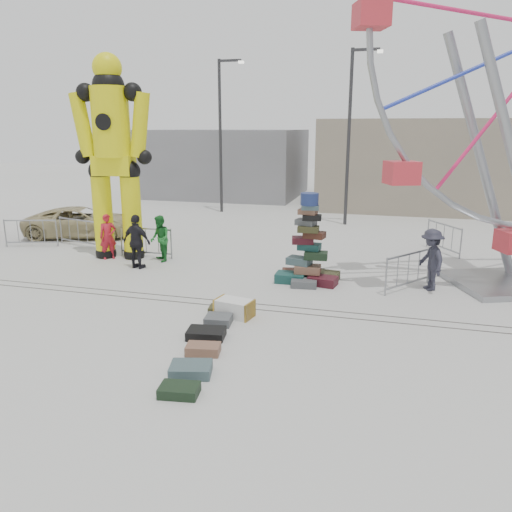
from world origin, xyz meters
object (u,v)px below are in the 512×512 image
(suitcase_tower, at_px, (308,257))
(barricade_wheel_back, at_px, (444,238))
(barricade_dummy_c, at_px, (146,242))
(pedestrian_green, at_px, (160,239))
(pedestrian_red, at_px, (108,237))
(barricade_dummy_a, at_px, (31,233))
(pedestrian_grey, at_px, (431,260))
(barricade_dummy_b, at_px, (78,232))
(lamp_post_right, at_px, (351,129))
(crash_test_dummy, at_px, (113,151))
(steamer_trunk, at_px, (234,308))
(lamp_post_left, at_px, (222,129))
(barricade_wheel_front, at_px, (408,271))
(pedestrian_black, at_px, (137,242))
(parked_suv, at_px, (81,222))

(suitcase_tower, relative_size, barricade_wheel_back, 1.36)
(barricade_dummy_c, height_order, pedestrian_green, pedestrian_green)
(suitcase_tower, bearing_deg, pedestrian_red, 175.74)
(barricade_dummy_a, relative_size, pedestrian_grey, 1.12)
(barricade_dummy_b, bearing_deg, lamp_post_right, 51.53)
(barricade_dummy_b, bearing_deg, pedestrian_green, -2.38)
(crash_test_dummy, bearing_deg, barricade_wheel_back, 10.53)
(crash_test_dummy, relative_size, barricade_wheel_back, 3.59)
(pedestrian_red, relative_size, pedestrian_green, 1.00)
(steamer_trunk, xyz_separation_m, pedestrian_green, (-4.09, 4.36, 0.60))
(barricade_dummy_a, bearing_deg, lamp_post_left, 48.80)
(barricade_wheel_front, bearing_deg, pedestrian_grey, -41.97)
(lamp_post_right, bearing_deg, pedestrian_black, -121.92)
(lamp_post_right, xyz_separation_m, barricade_wheel_front, (2.60, -9.61, -3.93))
(crash_test_dummy, xyz_separation_m, parked_suv, (-3.38, 2.70, -3.14))
(lamp_post_left, bearing_deg, steamer_trunk, -70.18)
(suitcase_tower, distance_m, pedestrian_black, 5.70)
(suitcase_tower, xyz_separation_m, parked_suv, (-10.40, 3.82, -0.12))
(suitcase_tower, height_order, crash_test_dummy, crash_test_dummy)
(barricade_wheel_back, bearing_deg, parked_suv, -115.99)
(pedestrian_red, distance_m, pedestrian_grey, 10.83)
(barricade_dummy_a, height_order, pedestrian_grey, pedestrian_grey)
(lamp_post_left, relative_size, barricade_wheel_front, 4.00)
(barricade_wheel_back, xyz_separation_m, pedestrian_green, (-9.67, -3.97, 0.26))
(steamer_trunk, relative_size, pedestrian_grey, 0.51)
(lamp_post_right, bearing_deg, pedestrian_grey, -71.37)
(barricade_dummy_a, height_order, pedestrian_green, pedestrian_green)
(lamp_post_left, xyz_separation_m, pedestrian_green, (1.32, -10.64, -3.67))
(barricade_dummy_b, relative_size, pedestrian_red, 1.23)
(lamp_post_right, bearing_deg, parked_suv, -151.44)
(pedestrian_grey, relative_size, parked_suv, 0.39)
(barricade_dummy_a, xyz_separation_m, pedestrian_green, (5.86, -0.69, 0.26))
(barricade_dummy_b, bearing_deg, barricade_wheel_front, 4.46)
(steamer_trunk, bearing_deg, suitcase_tower, 80.44)
(pedestrian_green, bearing_deg, barricade_wheel_back, 72.58)
(pedestrian_green, distance_m, pedestrian_black, 1.08)
(barricade_wheel_back, relative_size, pedestrian_grey, 1.12)
(barricade_wheel_front, height_order, barricade_wheel_back, same)
(barricade_dummy_a, relative_size, pedestrian_red, 1.23)
(crash_test_dummy, relative_size, barricade_dummy_c, 3.59)
(barricade_dummy_c, xyz_separation_m, pedestrian_black, (0.42, -1.41, 0.35))
(lamp_post_right, bearing_deg, lamp_post_left, 164.05)
(lamp_post_left, relative_size, crash_test_dummy, 1.11)
(crash_test_dummy, distance_m, pedestrian_black, 3.37)
(crash_test_dummy, relative_size, pedestrian_grey, 4.01)
(barricade_wheel_front, relative_size, barricade_wheel_back, 1.00)
(barricade_dummy_b, bearing_deg, lamp_post_left, 87.87)
(suitcase_tower, relative_size, steamer_trunk, 2.95)
(crash_test_dummy, height_order, pedestrian_red, crash_test_dummy)
(lamp_post_left, xyz_separation_m, parked_suv, (-3.72, -7.83, -3.84))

